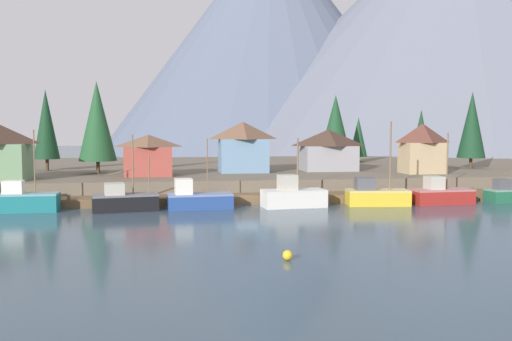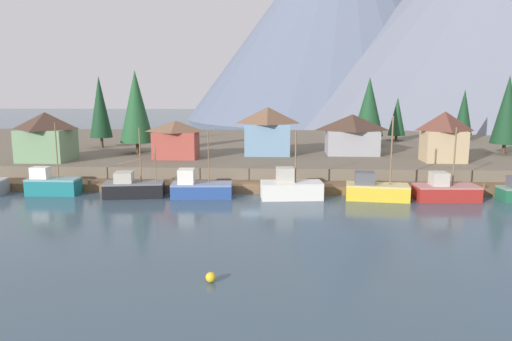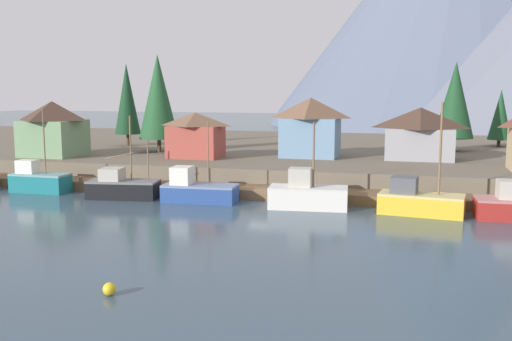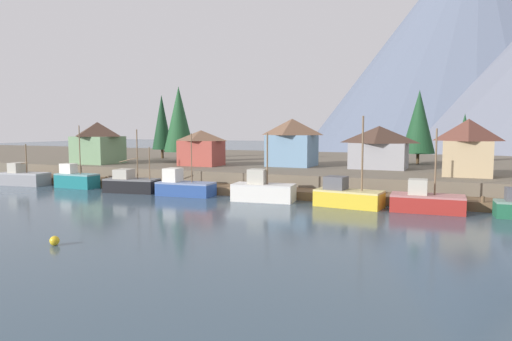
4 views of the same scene
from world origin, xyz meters
name	(u,v)px [view 2 (image 2 of 4)]	position (x,y,z in m)	size (l,w,h in m)	color
ground_plane	(258,170)	(0.00, 20.00, -0.50)	(400.00, 400.00, 1.00)	#384C5B
dock	(251,187)	(0.00, 1.99, 0.50)	(80.00, 4.00, 1.60)	brown
shoreline_bank	(261,150)	(0.00, 32.00, 1.25)	(400.00, 56.00, 2.50)	#665B4C
mountain_west_peak	(345,12)	(29.04, 147.56, 42.29)	(127.66, 127.66, 84.58)	slate
fishing_boat_teal	(52,185)	(-24.01, -1.41, 1.21)	(6.13, 2.56, 8.76)	#196B70
fishing_boat_black	(133,188)	(-13.81, -2.20, 1.13)	(7.30, 4.02, 8.24)	black
fishing_boat_blue	(199,188)	(-5.88, -1.91, 1.12)	(7.29, 3.48, 7.77)	navy
fishing_boat_white	(291,188)	(4.92, -2.07, 1.24)	(7.38, 3.79, 7.85)	silver
fishing_boat_yellow	(376,190)	(14.74, -2.07, 1.17)	(7.41, 3.86, 9.71)	gold
fishing_boat_red	(445,191)	(22.76, -1.93, 1.09)	(7.25, 3.53, 8.41)	maroon
house_tan	(444,136)	(26.55, 11.32, 6.11)	(5.86, 4.56, 7.05)	tan
house_red	(176,139)	(-11.71, 12.54, 5.33)	(6.56, 4.73, 5.54)	#9E4238
house_green	(46,136)	(-29.66, 9.47, 6.02)	(6.96, 6.66, 6.88)	#6B8E66
house_grey	(352,134)	(14.76, 18.30, 5.67)	(8.24, 6.23, 6.20)	gray
house_blue	(268,130)	(1.66, 17.38, 6.25)	(7.18, 6.28, 7.33)	#6689A8
conifer_near_left	(507,110)	(38.58, 19.50, 9.41)	(4.39, 4.39, 12.16)	#4C3823
conifer_near_right	(100,107)	(-27.27, 24.44, 9.47)	(3.79, 3.79, 12.20)	#4C3823
conifer_mid_left	(464,112)	(39.39, 39.67, 7.96)	(3.54, 3.54, 9.91)	#4C3823
conifer_mid_right	(136,106)	(-18.94, 17.49, 9.88)	(5.26, 5.26, 12.98)	#4C3823
conifer_back_left	(397,116)	(26.18, 38.05, 7.19)	(3.35, 3.35, 8.39)	#4C3823
conifer_back_right	(369,107)	(19.26, 29.82, 9.41)	(5.30, 5.30, 12.09)	#4C3823
channel_buoy	(211,277)	(-0.92, -27.17, 0.35)	(0.70, 0.70, 0.70)	gold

